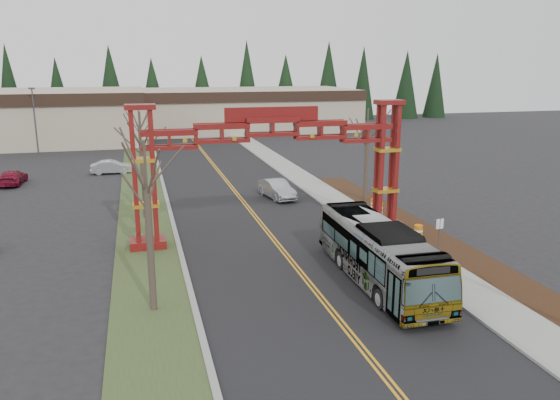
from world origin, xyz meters
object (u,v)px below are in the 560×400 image
object	(u,v)px
parked_car_mid_a	(12,177)
barrel_north	(374,205)
bare_tree_median_mid	(141,142)
gateway_arch	(272,148)
bare_tree_median_near	(147,189)
parked_car_far_a	(112,167)
light_pole_far	(35,116)
bare_tree_median_far	(139,128)
street_sign	(440,229)
silver_sedan	(277,189)
bare_tree_right_far	(367,137)
transit_bus	(379,253)
barrel_south	(418,233)
barrel_mid	(379,210)
retail_building_east	(243,109)

from	to	relation	value
parked_car_mid_a	barrel_north	xyz separation A→B (m)	(29.44, -17.56, -0.23)
bare_tree_median_mid	barrel_north	world-z (taller)	bare_tree_median_mid
gateway_arch	bare_tree_median_near	xyz separation A→B (m)	(-8.00, -9.20, -0.18)
parked_car_far_a	light_pole_far	distance (m)	18.97
parked_car_mid_a	bare_tree_median_far	distance (m)	12.83
street_sign	bare_tree_median_far	bearing A→B (deg)	121.99
silver_sedan	bare_tree_median_near	world-z (taller)	bare_tree_median_near
bare_tree_median_far	bare_tree_right_far	bearing A→B (deg)	-37.03
transit_bus	parked_car_mid_a	distance (m)	39.03
street_sign	barrel_south	world-z (taller)	street_sign
barrel_north	bare_tree_median_near	bearing A→B (deg)	-141.17
barrel_mid	parked_car_mid_a	bearing A→B (deg)	146.16
bare_tree_median_far	barrel_mid	size ratio (longest dim) A/B	6.39
parked_car_far_a	bare_tree_median_far	distance (m)	6.71
parked_car_mid_a	barrel_south	bearing A→B (deg)	141.42
silver_sedan	light_pole_far	bearing A→B (deg)	117.42
bare_tree_right_far	transit_bus	bearing A→B (deg)	-111.21
retail_building_east	light_pole_far	bearing A→B (deg)	-146.12
bare_tree_right_far	retail_building_east	bearing A→B (deg)	90.00
gateway_arch	barrel_mid	xyz separation A→B (m)	(8.98, 2.95, -5.43)
parked_car_mid_a	bare_tree_median_mid	distance (m)	20.09
gateway_arch	transit_bus	distance (m)	10.36
retail_building_east	barrel_mid	distance (m)	59.09
barrel_mid	retail_building_east	bearing A→B (deg)	89.01
barrel_north	barrel_south	bearing A→B (deg)	-92.62
transit_bus	bare_tree_median_far	size ratio (longest dim) A/B	1.65
transit_bus	bare_tree_median_far	xyz separation A→B (m)	(-11.55, 30.20, 3.49)
barrel_south	bare_tree_median_mid	bearing A→B (deg)	149.64
retail_building_east	silver_sedan	xyz separation A→B (m)	(-6.94, -51.27, -2.72)
transit_bus	parked_car_far_a	world-z (taller)	transit_bus
bare_tree_median_far	retail_building_east	bearing A→B (deg)	66.02
barrel_south	barrel_mid	xyz separation A→B (m)	(-0.09, 5.86, 0.03)
gateway_arch	street_sign	bearing A→B (deg)	-32.14
retail_building_east	light_pole_far	size ratio (longest dim) A/B	4.53
barrel_south	barrel_north	size ratio (longest dim) A/B	1.12
light_pole_far	barrel_north	world-z (taller)	light_pole_far
parked_car_mid_a	parked_car_far_a	distance (m)	9.56
transit_bus	parked_car_far_a	distance (m)	37.25
bare_tree_median_mid	barrel_south	distance (m)	20.45
parked_car_mid_a	parked_car_far_a	world-z (taller)	parked_car_far_a
transit_bus	bare_tree_right_far	world-z (taller)	bare_tree_right_far
gateway_arch	bare_tree_median_near	world-z (taller)	gateway_arch
retail_building_east	barrel_north	xyz separation A→B (m)	(-0.58, -57.13, -3.05)
transit_bus	street_sign	xyz separation A→B (m)	(5.38, 3.09, -0.03)
barrel_south	barrel_mid	size ratio (longest dim) A/B	0.94
silver_sedan	barrel_mid	size ratio (longest dim) A/B	4.35
gateway_arch	light_pole_far	world-z (taller)	gateway_arch
gateway_arch	bare_tree_median_far	bearing A→B (deg)	110.41
parked_car_mid_a	bare_tree_right_far	size ratio (longest dim) A/B	0.63
silver_sedan	barrel_north	distance (m)	8.66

